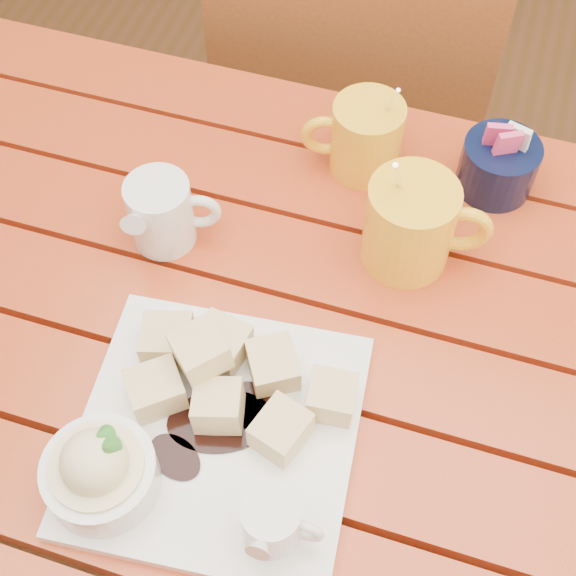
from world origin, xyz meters
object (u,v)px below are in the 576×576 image
(dessert_plate, at_px, (190,436))
(chair_far, at_px, (352,108))
(coffee_mug_left, at_px, (364,137))
(coffee_mug_right, at_px, (412,224))
(table, at_px, (260,379))

(dessert_plate, height_order, chair_far, chair_far)
(coffee_mug_left, distance_m, coffee_mug_right, 0.15)
(table, bearing_deg, coffee_mug_right, 49.44)
(dessert_plate, bearing_deg, table, 82.98)
(coffee_mug_right, bearing_deg, table, -141.76)
(coffee_mug_left, xyz_separation_m, chair_far, (-0.09, 0.34, -0.29))
(dessert_plate, bearing_deg, coffee_mug_right, 63.41)
(dessert_plate, relative_size, coffee_mug_right, 1.77)
(dessert_plate, relative_size, chair_far, 0.33)
(coffee_mug_left, relative_size, chair_far, 0.16)
(table, bearing_deg, chair_far, 93.81)
(dessert_plate, height_order, coffee_mug_right, coffee_mug_right)
(table, height_order, chair_far, chair_far)
(dessert_plate, distance_m, coffee_mug_right, 0.34)
(table, bearing_deg, coffee_mug_left, 80.42)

